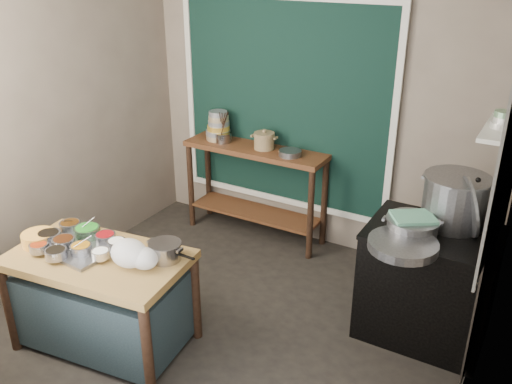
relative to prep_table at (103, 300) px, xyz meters
The scene contains 29 objects.
floor 1.06m from the prep_table, 49.09° to the left, with size 3.50×3.00×0.02m, color black.
back_wall 2.57m from the prep_table, 73.95° to the left, with size 3.50×0.02×2.80m, color #77695B.
left_wall 1.69m from the prep_table, 145.95° to the left, with size 0.02×3.00×2.80m, color #77695B.
right_wall 2.72m from the prep_table, 17.29° to the left, with size 0.02×3.00×2.80m, color #77695B.
curtain_panel 2.44m from the prep_table, 82.30° to the left, with size 2.10×0.02×1.90m, color black.
curtain_frame 2.43m from the prep_table, 82.27° to the left, with size 2.22×0.03×2.02m, color beige, non-canonical shape.
soot_patch 2.79m from the prep_table, 30.36° to the left, with size 0.01×1.30×1.30m, color black.
wall_shelf 3.04m from the prep_table, 35.06° to the left, with size 0.22×0.70×0.03m, color beige.
prep_table is the anchor object (origin of this frame).
back_counter 2.03m from the prep_table, 87.18° to the left, with size 1.45×0.40×0.95m, color #592D19.
stove_block 2.39m from the prep_table, 33.02° to the left, with size 0.90×0.68×0.85m, color black.
stove_top 2.44m from the prep_table, 33.02° to the left, with size 0.92×0.69×0.03m, color black.
condiment_tray 0.43m from the prep_table, behind, with size 0.54×0.38×0.02m, color gray.
condiment_bowls 0.48m from the prep_table, behind, with size 0.65×0.49×0.07m.
yellow_basin 0.65m from the prep_table, 169.58° to the right, with size 0.24×0.24×0.09m, color #B58533.
saucepan 0.66m from the prep_table, 24.82° to the left, with size 0.23×0.23×0.13m, color gray, non-canonical shape.
plastic_bag_a 0.55m from the prep_table, ahead, with size 0.26×0.22×0.19m, color white.
plastic_bag_b 0.60m from the prep_table, ahead, with size 0.20×0.17×0.15m, color white.
bowl_stack 2.21m from the prep_table, 99.46° to the left, with size 0.26×0.26×0.29m.
utensil_cup 2.12m from the prep_table, 97.25° to the left, with size 0.16×0.16×0.10m, color gray.
ceramic_crock 2.15m from the prep_table, 84.58° to the left, with size 0.21×0.21×0.14m, color olive, non-canonical shape.
wide_bowl 2.14m from the prep_table, 75.94° to the left, with size 0.21×0.21×0.05m, color gray.
stock_pot 2.63m from the prep_table, 35.28° to the left, with size 0.48×0.48×0.37m, color gray, non-canonical shape.
pot_lid 2.68m from the prep_table, 31.92° to the left, with size 0.43×0.43×0.02m, color gray.
steamer 2.27m from the prep_table, 32.11° to the left, with size 0.38×0.38×0.12m, color gray, non-canonical shape.
green_cloth 2.29m from the prep_table, 32.11° to the left, with size 0.29×0.22×0.02m, color #5BA179.
shallow_pan 2.16m from the prep_table, 26.48° to the left, with size 0.47×0.47×0.06m, color gray.
shelf_bowl_stack 3.05m from the prep_table, 34.40° to the left, with size 0.15×0.15×0.12m.
shelf_bowl_green 3.15m from the prep_table, 37.68° to the left, with size 0.14×0.14×0.05m, color gray.
Camera 1 is at (1.94, -3.02, 2.70)m, focal length 38.00 mm.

